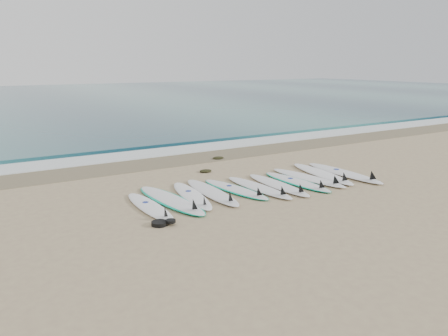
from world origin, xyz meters
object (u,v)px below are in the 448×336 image
surfboard_5 (260,188)px  leash_coil (162,223)px  surfboard_10 (345,173)px  surfboard_0 (151,207)px

surfboard_5 → leash_coil: bearing=-165.3°
surfboard_10 → leash_coil: surfboard_10 is taller
surfboard_5 → surfboard_10: surfboard_10 is taller
leash_coil → surfboard_5: bearing=18.1°
surfboard_0 → surfboard_10: bearing=-1.1°
surfboard_0 → surfboard_10: (5.93, -0.08, 0.01)m
surfboard_0 → leash_coil: size_ratio=5.15×
leash_coil → surfboard_10: bearing=8.9°
surfboard_5 → leash_coil: (-3.13, -1.02, -0.01)m
surfboard_0 → surfboard_10: 5.93m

